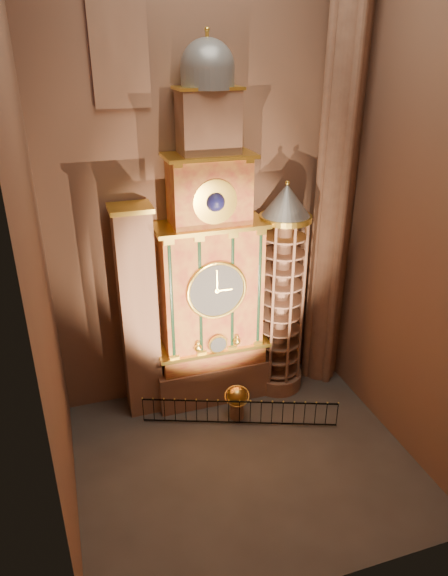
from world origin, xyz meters
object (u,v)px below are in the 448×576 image
object	(u,v)px
celestial_globe	(237,400)
astronomical_clock	(210,274)
portrait_tower	(139,314)
stair_turret	(281,294)

from	to	relation	value
celestial_globe	astronomical_clock	bearing A→B (deg)	105.64
portrait_tower	stair_turret	world-z (taller)	stair_turret
stair_turret	portrait_tower	bearing A→B (deg)	177.67
astronomical_clock	celestial_globe	xyz separation A→B (m)	(0.60, -2.16, -5.64)
portrait_tower	stair_turret	size ratio (longest dim) A/B	0.94
portrait_tower	celestial_globe	xyz separation A→B (m)	(4.00, -2.18, -4.11)
astronomical_clock	celestial_globe	distance (m)	6.07
portrait_tower	stair_turret	distance (m)	6.91
astronomical_clock	portrait_tower	size ratio (longest dim) A/B	1.64
stair_turret	astronomical_clock	bearing A→B (deg)	175.70
astronomical_clock	stair_turret	world-z (taller)	astronomical_clock
stair_turret	celestial_globe	bearing A→B (deg)	-146.78
astronomical_clock	celestial_globe	bearing A→B (deg)	-74.36
portrait_tower	celestial_globe	distance (m)	6.14
astronomical_clock	celestial_globe	world-z (taller)	astronomical_clock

